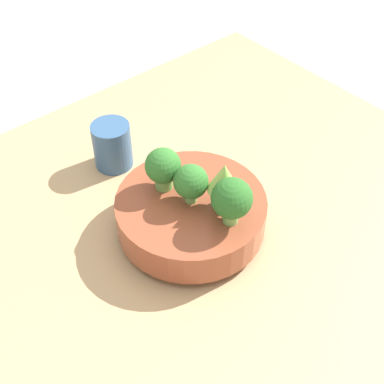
% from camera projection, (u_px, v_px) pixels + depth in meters
% --- Properties ---
extents(ground_plane, '(6.00, 6.00, 0.00)m').
position_uv_depth(ground_plane, '(185.00, 247.00, 0.89)').
color(ground_plane, '#ADA89E').
extents(table, '(1.06, 0.87, 0.03)m').
position_uv_depth(table, '(185.00, 240.00, 0.88)').
color(table, tan).
rests_on(table, ground_plane).
extents(bowl, '(0.24, 0.24, 0.07)m').
position_uv_depth(bowl, '(192.00, 214.00, 0.84)').
color(bowl, brown).
rests_on(bowl, table).
extents(romanesco_piece_far, '(0.05, 0.05, 0.08)m').
position_uv_depth(romanesco_piece_far, '(224.00, 182.00, 0.78)').
color(romanesco_piece_far, '#609347').
rests_on(romanesco_piece_far, bowl).
extents(broccoli_floret_back, '(0.06, 0.06, 0.08)m').
position_uv_depth(broccoli_floret_back, '(232.00, 199.00, 0.76)').
color(broccoli_floret_back, '#7AB256').
rests_on(broccoli_floret_back, bowl).
extents(broccoli_floret_center, '(0.05, 0.05, 0.07)m').
position_uv_depth(broccoli_floret_center, '(192.00, 183.00, 0.79)').
color(broccoli_floret_center, '#7AB256').
rests_on(broccoli_floret_center, bowl).
extents(broccoli_floret_front, '(0.06, 0.06, 0.07)m').
position_uv_depth(broccoli_floret_front, '(166.00, 166.00, 0.82)').
color(broccoli_floret_front, '#6BA34C').
rests_on(broccoli_floret_front, bowl).
extents(cup, '(0.07, 0.07, 0.09)m').
position_uv_depth(cup, '(112.00, 145.00, 0.96)').
color(cup, '#33567F').
rests_on(cup, table).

